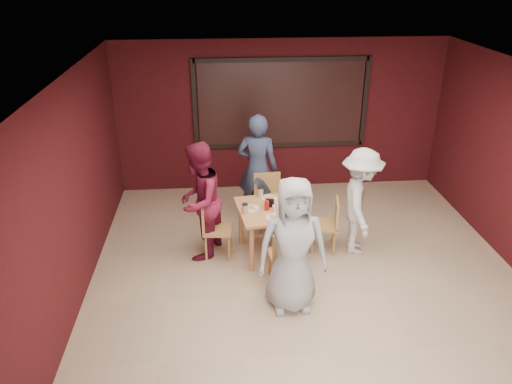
{
  "coord_description": "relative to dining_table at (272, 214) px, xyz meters",
  "views": [
    {
      "loc": [
        -1.18,
        -5.36,
        4.07
      ],
      "look_at": [
        -0.65,
        1.04,
        1.03
      ],
      "focal_mm": 35.0,
      "sensor_mm": 36.0,
      "label": 1
    }
  ],
  "objects": [
    {
      "name": "diner_front",
      "position": [
        0.11,
        -1.25,
        0.22
      ],
      "size": [
        0.89,
        0.6,
        1.78
      ],
      "primitive_type": "imported",
      "rotation": [
        0.0,
        0.0,
        0.04
      ],
      "color": "#A9A9A9",
      "rests_on": "floor"
    },
    {
      "name": "diner_right",
      "position": [
        1.3,
        -0.01,
        0.15
      ],
      "size": [
        0.76,
        1.14,
        1.64
      ],
      "primitive_type": "imported",
      "rotation": [
        0.0,
        0.0,
        1.42
      ],
      "color": "silver",
      "rests_on": "floor"
    },
    {
      "name": "dining_table",
      "position": [
        0.0,
        0.0,
        0.0
      ],
      "size": [
        1.09,
        1.09,
        0.92
      ],
      "color": "tan",
      "rests_on": "floor"
    },
    {
      "name": "diner_back",
      "position": [
        -0.11,
        1.13,
        0.25
      ],
      "size": [
        0.76,
        0.59,
        1.85
      ],
      "primitive_type": "imported",
      "rotation": [
        0.0,
        0.0,
        2.89
      ],
      "color": "#313B58",
      "rests_on": "floor"
    },
    {
      "name": "floor",
      "position": [
        0.42,
        -1.04,
        -0.67
      ],
      "size": [
        7.0,
        7.0,
        0.0
      ],
      "primitive_type": "plane",
      "color": "tan",
      "rests_on": "ground"
    },
    {
      "name": "diner_left",
      "position": [
        -1.05,
        0.08,
        0.21
      ],
      "size": [
        0.92,
        1.03,
        1.76
      ],
      "primitive_type": "imported",
      "rotation": [
        0.0,
        0.0,
        -1.93
      ],
      "color": "maroon",
      "rests_on": "floor"
    },
    {
      "name": "window_blinds",
      "position": [
        0.42,
        2.41,
        0.98
      ],
      "size": [
        3.0,
        0.02,
        1.5
      ],
      "primitive_type": "cube",
      "color": "black"
    },
    {
      "name": "chair_left",
      "position": [
        -0.87,
        0.04,
        -0.18
      ],
      "size": [
        0.46,
        0.46,
        0.86
      ],
      "color": "#B68746",
      "rests_on": "floor"
    },
    {
      "name": "chair_back",
      "position": [
        0.04,
        0.87,
        -0.16
      ],
      "size": [
        0.46,
        0.46,
        0.9
      ],
      "color": "#B68746",
      "rests_on": "floor"
    },
    {
      "name": "chair_front",
      "position": [
        0.1,
        -0.78,
        -0.2
      ],
      "size": [
        0.44,
        0.44,
        0.83
      ],
      "color": "#B68746",
      "rests_on": "floor"
    },
    {
      "name": "chair_right",
      "position": [
        0.86,
        0.05,
        -0.2
      ],
      "size": [
        0.47,
        0.47,
        0.84
      ],
      "color": "#B68746",
      "rests_on": "floor"
    }
  ]
}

